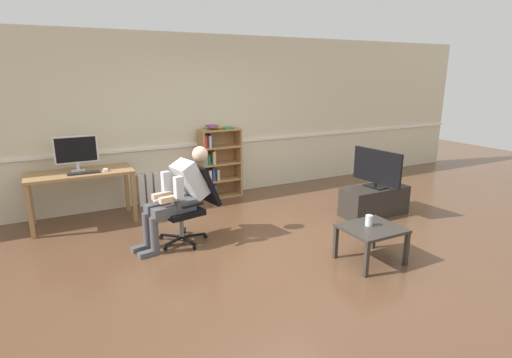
{
  "coord_description": "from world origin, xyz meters",
  "views": [
    {
      "loc": [
        -2.26,
        -3.77,
        2.09
      ],
      "look_at": [
        0.15,
        0.85,
        0.7
      ],
      "focal_mm": 28.07,
      "sensor_mm": 36.0,
      "label": 1
    }
  ],
  "objects_px": {
    "tv_stand": "(374,201)",
    "tv_screen": "(377,168)",
    "office_chair": "(191,200)",
    "coffee_table": "(371,232)",
    "imac_monitor": "(76,151)",
    "person_seated": "(179,194)",
    "bookshelf": "(217,163)",
    "drinking_glass": "(369,220)",
    "keyboard": "(84,173)",
    "computer_mouse": "(105,170)",
    "computer_desk": "(81,179)",
    "radiator": "(161,188)"
  },
  "relations": [
    {
      "from": "computer_desk",
      "to": "office_chair",
      "type": "distance_m",
      "value": 1.74
    },
    {
      "from": "computer_desk",
      "to": "tv_screen",
      "type": "relative_size",
      "value": 1.64
    },
    {
      "from": "computer_mouse",
      "to": "tv_screen",
      "type": "distance_m",
      "value": 3.91
    },
    {
      "from": "tv_stand",
      "to": "tv_screen",
      "type": "height_order",
      "value": "tv_screen"
    },
    {
      "from": "keyboard",
      "to": "computer_mouse",
      "type": "relative_size",
      "value": 4.17
    },
    {
      "from": "computer_desk",
      "to": "drinking_glass",
      "type": "height_order",
      "value": "computer_desk"
    },
    {
      "from": "tv_stand",
      "to": "tv_screen",
      "type": "xyz_separation_m",
      "value": [
        0.0,
        0.0,
        0.51
      ]
    },
    {
      "from": "radiator",
      "to": "coffee_table",
      "type": "height_order",
      "value": "radiator"
    },
    {
      "from": "computer_desk",
      "to": "coffee_table",
      "type": "distance_m",
      "value": 3.95
    },
    {
      "from": "imac_monitor",
      "to": "tv_stand",
      "type": "relative_size",
      "value": 0.56
    },
    {
      "from": "keyboard",
      "to": "tv_screen",
      "type": "height_order",
      "value": "tv_screen"
    },
    {
      "from": "computer_desk",
      "to": "computer_mouse",
      "type": "distance_m",
      "value": 0.37
    },
    {
      "from": "bookshelf",
      "to": "coffee_table",
      "type": "bearing_deg",
      "value": -79.31
    },
    {
      "from": "computer_desk",
      "to": "imac_monitor",
      "type": "bearing_deg",
      "value": 97.01
    },
    {
      "from": "tv_stand",
      "to": "coffee_table",
      "type": "distance_m",
      "value": 1.64
    },
    {
      "from": "person_seated",
      "to": "tv_screen",
      "type": "bearing_deg",
      "value": 71.07
    },
    {
      "from": "drinking_glass",
      "to": "bookshelf",
      "type": "bearing_deg",
      "value": 100.78
    },
    {
      "from": "coffee_table",
      "to": "office_chair",
      "type": "bearing_deg",
      "value": 135.58
    },
    {
      "from": "radiator",
      "to": "tv_screen",
      "type": "relative_size",
      "value": 0.86
    },
    {
      "from": "computer_mouse",
      "to": "computer_desk",
      "type": "bearing_deg",
      "value": 159.76
    },
    {
      "from": "computer_mouse",
      "to": "bookshelf",
      "type": "xyz_separation_m",
      "value": [
        1.85,
        0.41,
        -0.18
      ]
    },
    {
      "from": "computer_desk",
      "to": "computer_mouse",
      "type": "height_order",
      "value": "computer_mouse"
    },
    {
      "from": "office_chair",
      "to": "person_seated",
      "type": "bearing_deg",
      "value": -90.0
    },
    {
      "from": "bookshelf",
      "to": "coffee_table",
      "type": "relative_size",
      "value": 1.95
    },
    {
      "from": "imac_monitor",
      "to": "tv_screen",
      "type": "distance_m",
      "value": 4.31
    },
    {
      "from": "computer_desk",
      "to": "imac_monitor",
      "type": "distance_m",
      "value": 0.39
    },
    {
      "from": "coffee_table",
      "to": "drinking_glass",
      "type": "bearing_deg",
      "value": 94.76
    },
    {
      "from": "imac_monitor",
      "to": "bookshelf",
      "type": "bearing_deg",
      "value": 5.6
    },
    {
      "from": "bookshelf",
      "to": "drinking_glass",
      "type": "xyz_separation_m",
      "value": [
        0.58,
        -3.06,
        -0.11
      ]
    },
    {
      "from": "computer_desk",
      "to": "keyboard",
      "type": "height_order",
      "value": "keyboard"
    },
    {
      "from": "tv_stand",
      "to": "office_chair",
      "type": "bearing_deg",
      "value": 171.86
    },
    {
      "from": "computer_mouse",
      "to": "keyboard",
      "type": "bearing_deg",
      "value": -175.97
    },
    {
      "from": "radiator",
      "to": "computer_desk",
      "type": "bearing_deg",
      "value": -162.2
    },
    {
      "from": "radiator",
      "to": "drinking_glass",
      "type": "xyz_separation_m",
      "value": [
        1.54,
        -3.16,
        0.22
      ]
    },
    {
      "from": "person_seated",
      "to": "coffee_table",
      "type": "height_order",
      "value": "person_seated"
    },
    {
      "from": "computer_desk",
      "to": "radiator",
      "type": "bearing_deg",
      "value": 17.8
    },
    {
      "from": "tv_stand",
      "to": "drinking_glass",
      "type": "bearing_deg",
      "value": -136.26
    },
    {
      "from": "tv_stand",
      "to": "bookshelf",
      "type": "bearing_deg",
      "value": 131.78
    },
    {
      "from": "computer_desk",
      "to": "coffee_table",
      "type": "height_order",
      "value": "computer_desk"
    },
    {
      "from": "office_chair",
      "to": "coffee_table",
      "type": "distance_m",
      "value": 2.22
    },
    {
      "from": "keyboard",
      "to": "radiator",
      "type": "xyz_separation_m",
      "value": [
        1.17,
        0.53,
        -0.51
      ]
    },
    {
      "from": "keyboard",
      "to": "tv_screen",
      "type": "bearing_deg",
      "value": -21.37
    },
    {
      "from": "keyboard",
      "to": "computer_mouse",
      "type": "distance_m",
      "value": 0.28
    },
    {
      "from": "office_chair",
      "to": "person_seated",
      "type": "height_order",
      "value": "person_seated"
    },
    {
      "from": "imac_monitor",
      "to": "office_chair",
      "type": "xyz_separation_m",
      "value": [
        1.19,
        -1.34,
        -0.52
      ]
    },
    {
      "from": "tv_stand",
      "to": "person_seated",
      "type": "bearing_deg",
      "value": 173.02
    },
    {
      "from": "tv_stand",
      "to": "tv_screen",
      "type": "distance_m",
      "value": 0.51
    },
    {
      "from": "person_seated",
      "to": "drinking_glass",
      "type": "relative_size",
      "value": 9.69
    },
    {
      "from": "radiator",
      "to": "office_chair",
      "type": "distance_m",
      "value": 1.68
    },
    {
      "from": "radiator",
      "to": "tv_stand",
      "type": "xyz_separation_m",
      "value": [
        2.7,
        -2.05,
        -0.04
      ]
    }
  ]
}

